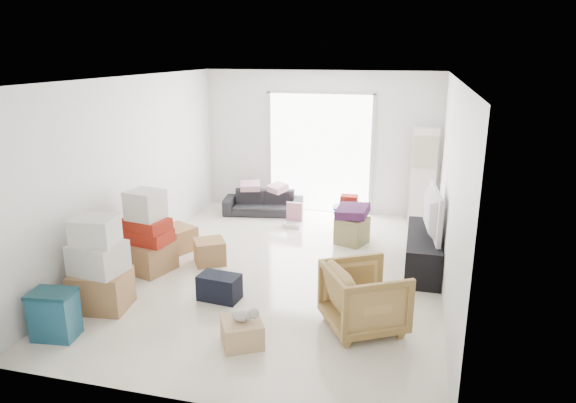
% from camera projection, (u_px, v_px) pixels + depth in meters
% --- Properties ---
extents(room_shell, '(4.98, 6.48, 3.18)m').
position_uv_depth(room_shell, '(279.00, 179.00, 7.02)').
color(room_shell, white).
rests_on(room_shell, ground).
extents(sliding_door, '(2.10, 0.04, 2.33)m').
position_uv_depth(sliding_door, '(320.00, 148.00, 9.82)').
color(sliding_door, white).
rests_on(sliding_door, room_shell).
extents(ac_tower, '(0.45, 0.30, 1.75)m').
position_uv_depth(ac_tower, '(423.00, 177.00, 9.16)').
color(ac_tower, white).
rests_on(ac_tower, room_shell).
extents(tv_console, '(0.48, 1.59, 0.53)m').
position_uv_depth(tv_console, '(423.00, 251.00, 7.39)').
color(tv_console, black).
rests_on(tv_console, room_shell).
extents(television, '(0.78, 1.22, 0.15)m').
position_uv_depth(television, '(425.00, 229.00, 7.29)').
color(television, black).
rests_on(television, tv_console).
extents(sofa, '(1.57, 0.68, 0.59)m').
position_uv_depth(sofa, '(264.00, 199.00, 9.88)').
color(sofa, black).
rests_on(sofa, room_shell).
extents(pillow_left, '(0.42, 0.38, 0.11)m').
position_uv_depth(pillow_left, '(250.00, 180.00, 9.88)').
color(pillow_left, '#C992A6').
rests_on(pillow_left, sofa).
extents(pillow_right, '(0.45, 0.44, 0.12)m').
position_uv_depth(pillow_right, '(278.00, 182.00, 9.74)').
color(pillow_right, '#C992A6').
rests_on(pillow_right, sofa).
extents(armchair, '(1.06, 1.08, 0.84)m').
position_uv_depth(armchair, '(364.00, 295.00, 5.74)').
color(armchair, tan).
rests_on(armchair, room_shell).
extents(storage_bins, '(0.51, 0.39, 0.55)m').
position_uv_depth(storage_bins, '(54.00, 315.00, 5.59)').
color(storage_bins, navy).
rests_on(storage_bins, room_shell).
extents(box_stack_a, '(0.70, 0.61, 1.16)m').
position_uv_depth(box_stack_a, '(99.00, 268.00, 6.17)').
color(box_stack_a, '#9B7646').
rests_on(box_stack_a, room_shell).
extents(box_stack_b, '(0.73, 0.73, 1.19)m').
position_uv_depth(box_stack_b, '(148.00, 236.00, 7.26)').
color(box_stack_b, '#9B7646').
rests_on(box_stack_b, room_shell).
extents(box_stack_c, '(0.65, 0.61, 0.37)m').
position_uv_depth(box_stack_c, '(178.00, 238.00, 8.13)').
color(box_stack_c, '#9B7646').
rests_on(box_stack_c, room_shell).
extents(loose_box, '(0.59, 0.59, 0.36)m').
position_uv_depth(loose_box, '(210.00, 252.00, 7.60)').
color(loose_box, '#9B7646').
rests_on(loose_box, room_shell).
extents(duffel_bag, '(0.54, 0.36, 0.33)m').
position_uv_depth(duffel_bag, '(219.00, 287.00, 6.49)').
color(duffel_bag, black).
rests_on(duffel_bag, room_shell).
extents(ottoman, '(0.57, 0.57, 0.44)m').
position_uv_depth(ottoman, '(352.00, 230.00, 8.37)').
color(ottoman, '#8C8251').
rests_on(ottoman, room_shell).
extents(blanket, '(0.54, 0.54, 0.14)m').
position_uv_depth(blanket, '(353.00, 214.00, 8.29)').
color(blanket, '#3D1A42').
rests_on(blanket, ottoman).
extents(kids_table, '(0.55, 0.55, 0.67)m').
position_uv_depth(kids_table, '(349.00, 206.00, 8.79)').
color(kids_table, '#0C1CAD').
rests_on(kids_table, room_shell).
extents(toy_walker, '(0.32, 0.28, 0.42)m').
position_uv_depth(toy_walker, '(293.00, 220.00, 9.23)').
color(toy_walker, silver).
rests_on(toy_walker, room_shell).
extents(wood_crate, '(0.57, 0.57, 0.28)m').
position_uv_depth(wood_crate, '(242.00, 332.00, 5.50)').
color(wood_crate, tan).
rests_on(wood_crate, room_shell).
extents(plush_bunny, '(0.30, 0.17, 0.15)m').
position_uv_depth(plush_bunny, '(245.00, 315.00, 5.44)').
color(plush_bunny, '#B2ADA8').
rests_on(plush_bunny, wood_crate).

